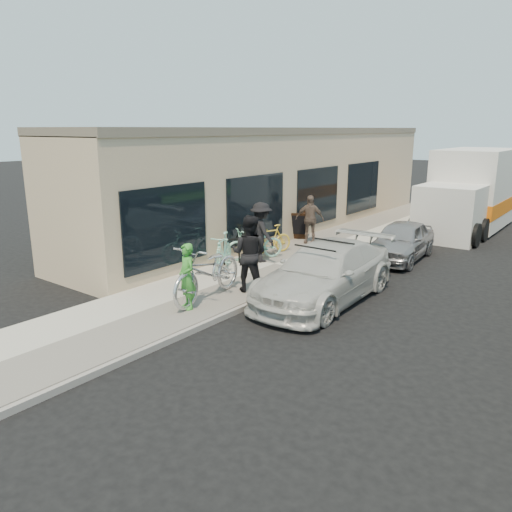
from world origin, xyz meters
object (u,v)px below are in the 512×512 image
Objects in this scene: tandem_bike at (208,271)px; cruiser_bike_c at (271,239)px; bike_rack at (232,249)px; sedan_silver at (401,241)px; sandwich_board at (299,225)px; sedan_white at (325,273)px; cruiser_bike_a at (223,252)px; moving_truck at (470,195)px; bystander_b at (310,219)px; cruiser_bike_b at (255,244)px; man_standing at (249,253)px; bystander_a at (261,232)px; woman_rider at (187,276)px.

tandem_bike reaches higher than cruiser_bike_c.
tandem_bike is 1.67× the size of cruiser_bike_c.
cruiser_bike_c is (0.17, 1.81, -0.00)m from bike_rack.
sandwich_board is at bearing 173.72° from sedan_silver.
sedan_white is 2.72× the size of cruiser_bike_a.
sandwich_board is at bearing 70.29° from cruiser_bike_a.
sandwich_board is 0.27× the size of sedan_silver.
moving_truck is (3.96, 10.78, 0.86)m from bike_rack.
sedan_white is at bearing -77.75° from bystander_b.
cruiser_bike_b is at bearing 153.11° from sedan_white.
sedan_white is at bearing -168.98° from man_standing.
sandwich_board is 4.01m from sedan_silver.
cruiser_bike_c is at bearing -113.61° from moving_truck.
bike_rack is at bearing -76.64° from cruiser_bike_c.
sedan_white is at bearing 173.80° from bystander_a.
man_standing reaches higher than cruiser_bike_a.
tandem_bike reaches higher than sedan_silver.
cruiser_bike_b is 0.54m from bystander_a.
man_standing is 2.12m from cruiser_bike_a.
sandwich_board is 0.15× the size of moving_truck.
sandwich_board is at bearing -55.84° from bystander_a.
bystander_a is (-3.44, -9.97, -0.41)m from moving_truck.
woman_rider is 0.78× the size of man_standing.
cruiser_bike_a is 1.56m from cruiser_bike_b.
bystander_a is at bearing 99.19° from tandem_bike.
man_standing is 2.94m from bystander_a.
cruiser_bike_b is at bearing 103.12° from tandem_bike.
sedan_white reaches higher than bike_rack.
bike_rack is 0.52× the size of woman_rider.
sedan_silver is at bearing 96.51° from woman_rider.
sandwich_board is 0.63× the size of cruiser_bike_c.
sedan_silver is 1.89× the size of man_standing.
tandem_bike is at bearing -53.43° from cruiser_bike_c.
cruiser_bike_b is (-3.75, -9.89, -0.84)m from moving_truck.
bike_rack is 3.80m from sedan_white.
tandem_bike is (1.66, -2.82, 0.21)m from bike_rack.
bike_rack is at bearing 166.57° from sedan_white.
sedan_white reaches higher than sedan_silver.
bike_rack is at bearing -118.04° from bystander_b.
sedan_silver is 3.36m from bystander_b.
sedan_white is 5.02m from sedan_silver.
sedan_white is 3.60m from bystander_a.
woman_rider is 0.81× the size of cruiser_bike_b.
bystander_a is (-3.14, -3.42, 0.45)m from sedan_silver.
man_standing is (0.32, 1.89, 0.21)m from woman_rider.
bystander_b is at bearing -66.24° from bystander_a.
moving_truck reaches higher than bike_rack.
moving_truck reaches higher than bystander_b.
tandem_bike reaches higher than sandwich_board.
cruiser_bike_a reaches higher than bike_rack.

